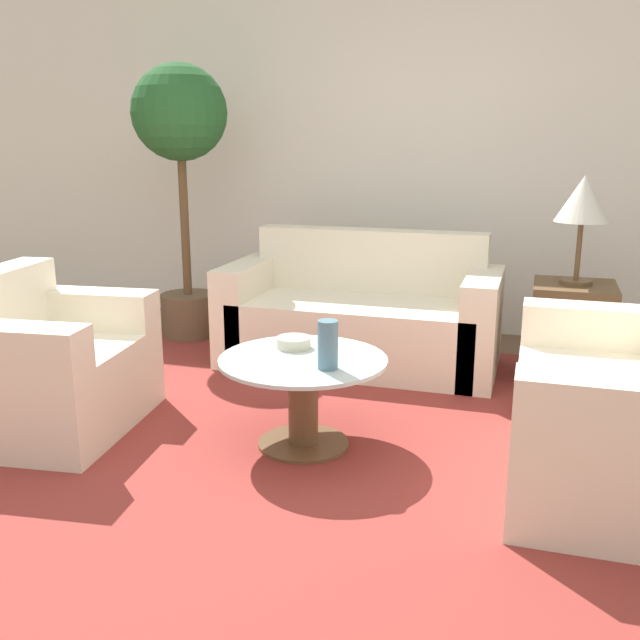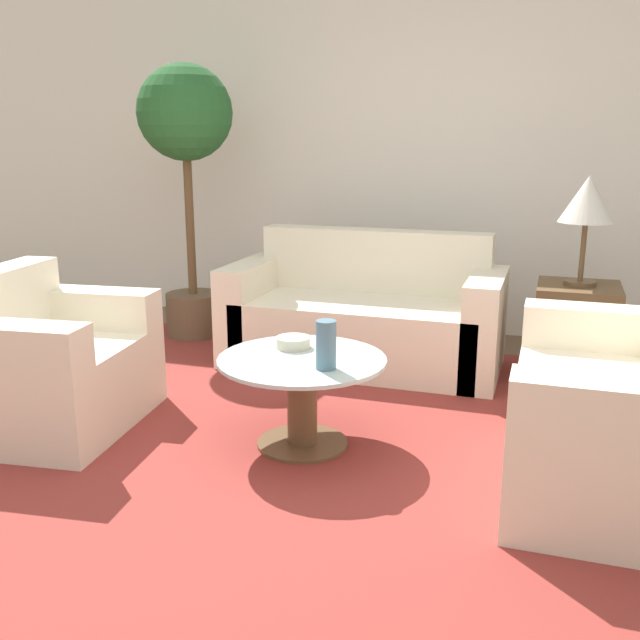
{
  "view_description": "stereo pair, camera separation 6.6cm",
  "coord_description": "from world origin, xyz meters",
  "views": [
    {
      "loc": [
        0.99,
        -2.32,
        1.42
      ],
      "look_at": [
        0.0,
        0.87,
        0.55
      ],
      "focal_mm": 40.0,
      "sensor_mm": 36.0,
      "label": 1
    },
    {
      "loc": [
        1.06,
        -2.3,
        1.42
      ],
      "look_at": [
        0.0,
        0.87,
        0.55
      ],
      "focal_mm": 40.0,
      "sensor_mm": 36.0,
      "label": 2
    }
  ],
  "objects": [
    {
      "name": "sofa_main",
      "position": [
        -0.05,
        1.97,
        0.28
      ],
      "size": [
        1.7,
        0.78,
        0.83
      ],
      "color": "beige",
      "rests_on": "ground_plane"
    },
    {
      "name": "potted_plant",
      "position": [
        -1.4,
        2.19,
        1.35
      ],
      "size": [
        0.65,
        0.65,
        1.89
      ],
      "color": "brown",
      "rests_on": "ground_plane"
    },
    {
      "name": "table_lamp",
      "position": [
        1.21,
        1.96,
        1.06
      ],
      "size": [
        0.3,
        0.3,
        0.62
      ],
      "color": "brown",
      "rests_on": "side_table"
    },
    {
      "name": "vase",
      "position": [
        0.15,
        0.51,
        0.54
      ],
      "size": [
        0.09,
        0.09,
        0.22
      ],
      "color": "slate",
      "rests_on": "coffee_table"
    },
    {
      "name": "wall_back",
      "position": [
        0.0,
        2.93,
        1.3
      ],
      "size": [
        10.0,
        0.06,
        2.6
      ],
      "color": "white",
      "rests_on": "ground_plane"
    },
    {
      "name": "bowl",
      "position": [
        -0.09,
        0.76,
        0.46
      ],
      "size": [
        0.16,
        0.16,
        0.05
      ],
      "color": "beige",
      "rests_on": "coffee_table"
    },
    {
      "name": "rug",
      "position": [
        0.0,
        0.62,
        0.0
      ],
      "size": [
        3.62,
        3.54,
        0.01
      ],
      "color": "maroon",
      "rests_on": "ground_plane"
    },
    {
      "name": "coffee_table",
      "position": [
        0.0,
        0.62,
        0.28
      ],
      "size": [
        0.78,
        0.78,
        0.43
      ],
      "color": "brown",
      "rests_on": "ground_plane"
    },
    {
      "name": "side_table",
      "position": [
        1.21,
        1.96,
        0.29
      ],
      "size": [
        0.46,
        0.46,
        0.59
      ],
      "color": "brown",
      "rests_on": "ground_plane"
    },
    {
      "name": "ground_plane",
      "position": [
        0.0,
        0.0,
        0.0
      ],
      "size": [
        14.0,
        14.0,
        0.0
      ],
      "primitive_type": "plane",
      "color": "brown"
    },
    {
      "name": "loveseat",
      "position": [
        1.38,
        0.69,
        0.28
      ],
      "size": [
        0.75,
        1.33,
        0.81
      ],
      "rotation": [
        0.0,
        0.0,
        -1.57
      ],
      "color": "beige",
      "rests_on": "ground_plane"
    },
    {
      "name": "armchair",
      "position": [
        -1.28,
        0.47,
        0.29
      ],
      "size": [
        0.82,
        1.0,
        0.79
      ],
      "rotation": [
        0.0,
        0.0,
        1.69
      ],
      "color": "beige",
      "rests_on": "ground_plane"
    }
  ]
}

